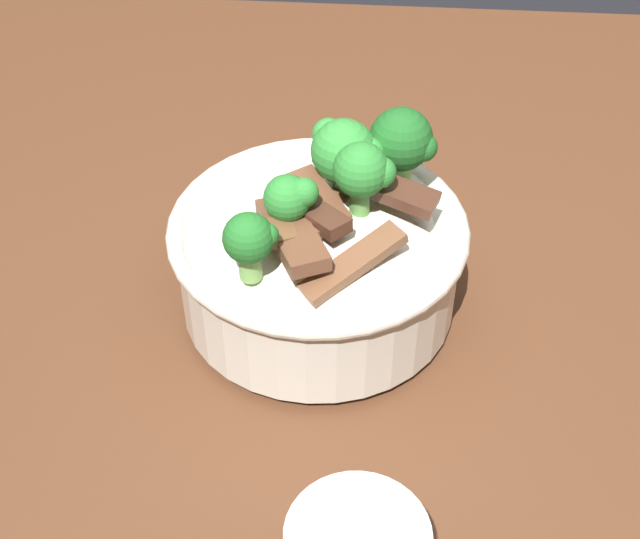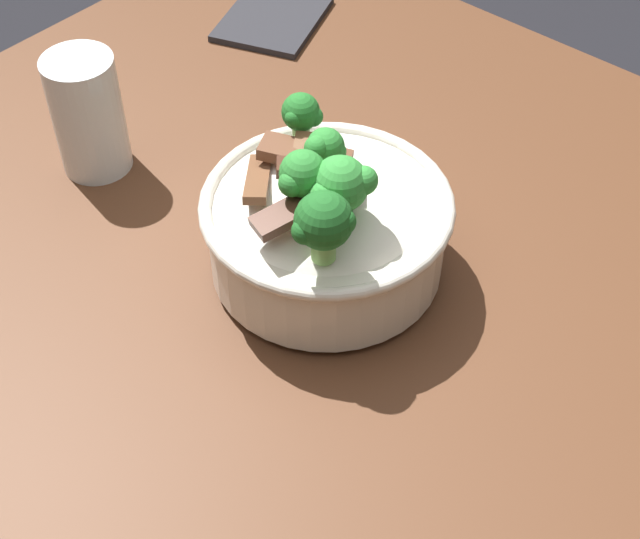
# 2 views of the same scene
# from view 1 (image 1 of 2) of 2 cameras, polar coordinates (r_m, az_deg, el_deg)

# --- Properties ---
(dining_table) EXTENTS (1.15, 1.03, 0.75)m
(dining_table) POSITION_cam_1_polar(r_m,az_deg,el_deg) (0.81, 8.02, -9.43)
(dining_table) COLOR #56331E
(dining_table) RESTS_ON ground
(rice_bowl) EXTENTS (0.22, 0.22, 0.15)m
(rice_bowl) POSITION_cam_1_polar(r_m,az_deg,el_deg) (0.66, -0.01, 1.17)
(rice_bowl) COLOR silver
(rice_bowl) RESTS_ON dining_table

